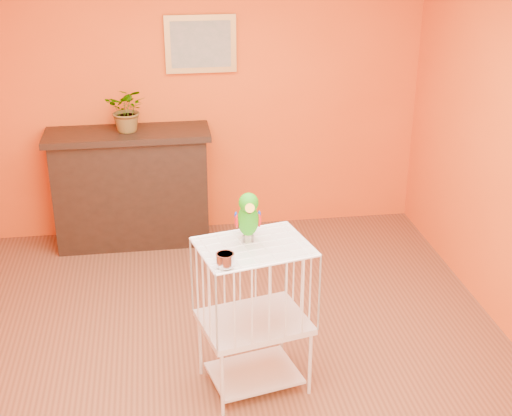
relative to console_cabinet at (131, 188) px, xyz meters
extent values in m
plane|color=brown|center=(0.68, -2.00, -0.53)|extent=(4.50, 4.50, 0.00)
plane|color=#E75515|center=(0.68, 0.25, 0.77)|extent=(4.00, 0.00, 4.00)
cube|color=black|center=(0.00, 0.00, -0.03)|extent=(1.34, 0.45, 1.00)
cube|color=black|center=(0.00, 0.00, 0.50)|extent=(1.42, 0.51, 0.06)
cube|color=black|center=(0.00, -0.20, -0.03)|extent=(0.93, 0.02, 0.50)
cube|color=#5D251A|center=(-0.28, -0.05, -0.14)|extent=(0.06, 0.20, 0.31)
cube|color=#284723|center=(-0.19, -0.05, -0.14)|extent=(0.06, 0.20, 0.31)
cube|color=#5D251A|center=(-0.09, -0.05, -0.14)|extent=(0.06, 0.20, 0.31)
cube|color=#284723|center=(0.02, -0.05, -0.14)|extent=(0.06, 0.20, 0.31)
cube|color=#5D251A|center=(0.14, -0.05, -0.14)|extent=(0.06, 0.20, 0.31)
imported|color=#26722D|center=(0.02, 0.01, 0.68)|extent=(0.44, 0.47, 0.30)
cube|color=#BA8A42|center=(0.68, 0.22, 1.22)|extent=(0.62, 0.03, 0.50)
cube|color=gray|center=(0.68, 0.20, 1.22)|extent=(0.52, 0.01, 0.40)
cube|color=silver|center=(0.79, -2.24, -0.45)|extent=(0.63, 0.54, 0.02)
cube|color=silver|center=(0.79, -2.24, -0.06)|extent=(0.74, 0.63, 0.04)
cube|color=silver|center=(0.79, -2.24, 0.47)|extent=(0.74, 0.63, 0.01)
cylinder|color=silver|center=(0.55, -2.52, -0.31)|extent=(0.02, 0.02, 0.45)
cylinder|color=silver|center=(1.12, -2.39, -0.31)|extent=(0.02, 0.02, 0.45)
cylinder|color=silver|center=(0.45, -2.09, -0.31)|extent=(0.02, 0.02, 0.45)
cylinder|color=silver|center=(1.02, -1.96, -0.31)|extent=(0.02, 0.02, 0.45)
cylinder|color=silver|center=(0.59, -2.47, 0.51)|extent=(0.11, 0.11, 0.07)
cylinder|color=#59544C|center=(0.74, -2.18, 0.49)|extent=(0.01, 0.01, 0.05)
cylinder|color=#59544C|center=(0.79, -2.18, 0.49)|extent=(0.01, 0.01, 0.05)
ellipsoid|color=#169605|center=(0.76, -2.18, 0.62)|extent=(0.14, 0.19, 0.24)
ellipsoid|color=#169605|center=(0.76, -2.22, 0.75)|extent=(0.12, 0.13, 0.12)
cone|color=#F9A215|center=(0.76, -2.27, 0.73)|extent=(0.06, 0.08, 0.08)
cone|color=black|center=(0.76, -2.26, 0.71)|extent=(0.03, 0.03, 0.03)
sphere|color=black|center=(0.72, -2.24, 0.76)|extent=(0.02, 0.02, 0.02)
sphere|color=black|center=(0.80, -2.24, 0.76)|extent=(0.02, 0.02, 0.02)
ellipsoid|color=#A50C0C|center=(0.70, -2.16, 0.61)|extent=(0.03, 0.07, 0.08)
ellipsoid|color=navy|center=(0.83, -2.17, 0.61)|extent=(0.03, 0.07, 0.08)
cone|color=#169605|center=(0.77, -2.10, 0.54)|extent=(0.08, 0.17, 0.13)
camera|label=1|loc=(0.24, -6.01, 2.38)|focal=50.00mm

